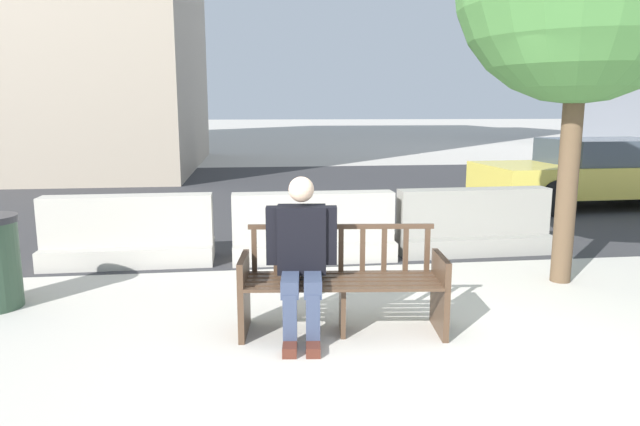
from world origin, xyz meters
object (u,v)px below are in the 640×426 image
object	(u,v)px
jersey_barrier_left	(129,236)
car_taxi_near	(600,172)
street_bench	(342,286)
jersey_barrier_right	(473,227)
seated_person	(302,254)
jersey_barrier_centre	(313,232)

from	to	relation	value
jersey_barrier_left	car_taxi_near	world-z (taller)	car_taxi_near
street_bench	jersey_barrier_left	size ratio (longest dim) A/B	0.86
jersey_barrier_right	car_taxi_near	xyz separation A→B (m)	(3.85, 3.23, 0.32)
street_bench	jersey_barrier_right	bearing A→B (deg)	49.10
seated_person	jersey_barrier_centre	xyz separation A→B (m)	(0.37, 2.41, -0.35)
seated_person	jersey_barrier_centre	world-z (taller)	seated_person
jersey_barrier_right	car_taxi_near	bearing A→B (deg)	39.99
seated_person	jersey_barrier_left	xyz separation A→B (m)	(-1.87, 2.45, -0.35)
jersey_barrier_centre	jersey_barrier_right	bearing A→B (deg)	2.23
jersey_barrier_centre	jersey_barrier_right	distance (m)	2.11
seated_person	jersey_barrier_left	bearing A→B (deg)	127.28
jersey_barrier_right	street_bench	bearing A→B (deg)	-130.90
street_bench	jersey_barrier_left	bearing A→B (deg)	132.26
seated_person	car_taxi_near	distance (m)	8.54
street_bench	seated_person	xyz separation A→B (m)	(-0.34, -0.02, 0.29)
jersey_barrier_right	car_taxi_near	world-z (taller)	car_taxi_near
jersey_barrier_left	jersey_barrier_right	distance (m)	4.35
jersey_barrier_centre	seated_person	bearing A→B (deg)	-98.75
jersey_barrier_centre	jersey_barrier_left	xyz separation A→B (m)	(-2.24, 0.04, 0.00)
jersey_barrier_centre	jersey_barrier_left	bearing A→B (deg)	178.85
seated_person	jersey_barrier_centre	distance (m)	2.46
street_bench	jersey_barrier_centre	xyz separation A→B (m)	(0.03, 2.39, -0.06)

